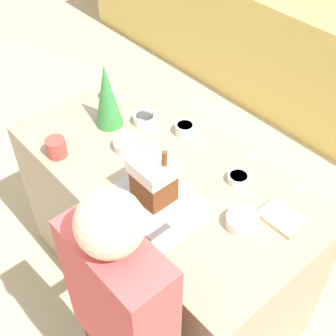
# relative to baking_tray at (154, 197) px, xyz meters

# --- Properties ---
(ground_plane) EXTENTS (12.00, 12.00, 0.00)m
(ground_plane) POSITION_rel_baking_tray_xyz_m (-0.11, 0.13, -0.92)
(ground_plane) COLOR #C6B28E
(kitchen_island) EXTENTS (1.54, 0.77, 0.92)m
(kitchen_island) POSITION_rel_baking_tray_xyz_m (-0.11, 0.13, -0.46)
(kitchen_island) COLOR gray
(kitchen_island) RESTS_ON ground_plane
(baking_tray) EXTENTS (0.36, 0.33, 0.01)m
(baking_tray) POSITION_rel_baking_tray_xyz_m (0.00, 0.00, 0.00)
(baking_tray) COLOR #9E9EA8
(baking_tray) RESTS_ON kitchen_island
(gingerbread_house) EXTENTS (0.18, 0.16, 0.28)m
(gingerbread_house) POSITION_rel_baking_tray_xyz_m (0.00, 0.00, 0.11)
(gingerbread_house) COLOR brown
(gingerbread_house) RESTS_ON baking_tray
(decorative_tree) EXTENTS (0.14, 0.14, 0.35)m
(decorative_tree) POSITION_rel_baking_tray_xyz_m (-0.55, 0.16, 0.17)
(decorative_tree) COLOR #33843D
(decorative_tree) RESTS_ON kitchen_island
(candy_bowl_center_rear) EXTENTS (0.12, 0.12, 0.05)m
(candy_bowl_center_rear) POSITION_rel_baking_tray_xyz_m (-0.44, 0.30, 0.02)
(candy_bowl_center_rear) COLOR white
(candy_bowl_center_rear) RESTS_ON kitchen_island
(candy_bowl_front_corner) EXTENTS (0.10, 0.10, 0.05)m
(candy_bowl_front_corner) POSITION_rel_baking_tray_xyz_m (-0.24, 0.40, 0.03)
(candy_bowl_front_corner) COLOR white
(candy_bowl_front_corner) RESTS_ON kitchen_island
(candy_bowl_near_tray_left) EXTENTS (0.14, 0.14, 0.05)m
(candy_bowl_near_tray_left) POSITION_rel_baking_tray_xyz_m (0.36, 0.17, 0.02)
(candy_bowl_near_tray_left) COLOR white
(candy_bowl_near_tray_left) RESTS_ON kitchen_island
(candy_bowl_near_tray_right) EXTENTS (0.10, 0.10, 0.04)m
(candy_bowl_near_tray_right) POSITION_rel_baking_tray_xyz_m (0.17, 0.35, 0.02)
(candy_bowl_near_tray_right) COLOR white
(candy_bowl_near_tray_right) RESTS_ON kitchen_island
(candy_bowl_beside_tree) EXTENTS (0.09, 0.09, 0.05)m
(candy_bowl_beside_tree) POSITION_rel_baking_tray_xyz_m (-0.74, 0.30, 0.02)
(candy_bowl_beside_tree) COLOR white
(candy_bowl_beside_tree) RESTS_ON kitchen_island
(candy_bowl_far_right) EXTENTS (0.13, 0.13, 0.04)m
(candy_bowl_far_right) POSITION_rel_baking_tray_xyz_m (-0.34, 0.11, 0.02)
(candy_bowl_far_right) COLOR silver
(candy_bowl_far_right) RESTS_ON kitchen_island
(cookbook) EXTENTS (0.18, 0.14, 0.02)m
(cookbook) POSITION_rel_baking_tray_xyz_m (0.45, 0.33, 0.01)
(cookbook) COLOR #CCB78C
(cookbook) RESTS_ON kitchen_island
(mug) EXTENTS (0.10, 0.10, 0.09)m
(mug) POSITION_rel_baking_tray_xyz_m (-0.52, -0.17, 0.04)
(mug) COLOR #B24238
(mug) RESTS_ON kitchen_island
(person) EXTENTS (0.41, 0.51, 1.55)m
(person) POSITION_rel_baking_tray_xyz_m (0.37, -0.45, -0.12)
(person) COLOR #333338
(person) RESTS_ON ground_plane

